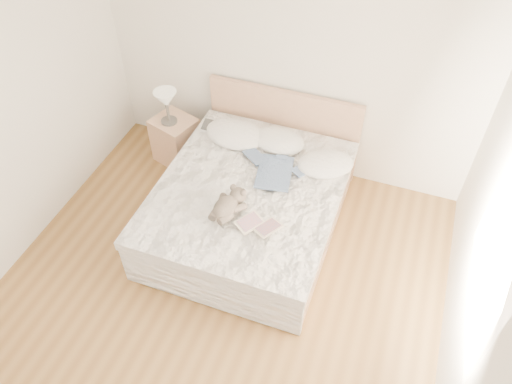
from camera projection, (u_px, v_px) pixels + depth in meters
floor at (206, 316)px, 4.47m from camera, size 4.00×4.50×0.00m
ceiling at (168, 41)px, 2.54m from camera, size 4.00×4.50×0.00m
wall_back at (288, 58)px, 4.98m from camera, size 4.00×0.02×2.70m
wall_right at (491, 301)px, 3.02m from camera, size 0.02×4.50×2.70m
window at (496, 254)px, 3.15m from camera, size 0.02×1.30×1.10m
bed at (252, 202)px, 5.03m from camera, size 1.72×2.14×1.00m
nightstand at (176, 140)px, 5.76m from camera, size 0.55×0.52×0.56m
table_lamp at (166, 101)px, 5.34m from camera, size 0.28×0.28×0.40m
pillow_left at (235, 134)px, 5.27m from camera, size 0.70×0.52×0.20m
pillow_middle at (278, 141)px, 5.19m from camera, size 0.59×0.43×0.17m
pillow_right at (326, 164)px, 4.94m from camera, size 0.69×0.62×0.17m
blouse at (274, 172)px, 4.87m from camera, size 0.61×0.64×0.02m
photo_book at (216, 128)px, 5.35m from camera, size 0.38×0.29×0.03m
childrens_book at (259, 225)px, 4.39m from camera, size 0.42×0.39×0.02m
teddy_bear at (226, 212)px, 4.47m from camera, size 0.32×0.40×0.19m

